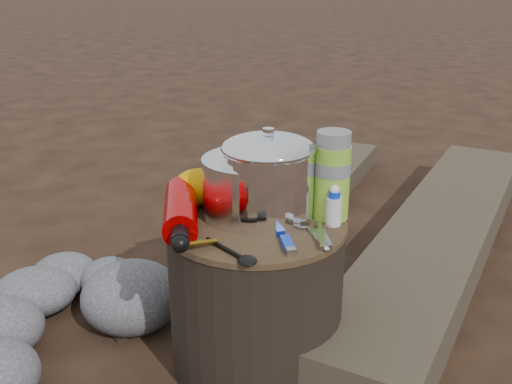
{
  "coord_description": "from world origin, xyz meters",
  "views": [
    {
      "loc": [
        -0.2,
        -1.3,
        0.99
      ],
      "look_at": [
        0.0,
        0.0,
        0.48
      ],
      "focal_mm": 41.84,
      "sensor_mm": 36.0,
      "label": 1
    }
  ],
  "objects": [
    {
      "name": "ground",
      "position": [
        0.0,
        0.0,
        0.0
      ],
      "size": [
        60.0,
        60.0,
        0.0
      ],
      "primitive_type": "plane",
      "color": "black",
      "rests_on": "ground"
    },
    {
      "name": "food_pouch",
      "position": [
        -0.02,
        0.18,
        0.47
      ],
      "size": [
        0.11,
        0.07,
        0.14
      ],
      "primitive_type": "cube",
      "rotation": [
        0.0,
        0.0,
        0.41
      ],
      "color": "navy",
      "rests_on": "stump"
    },
    {
      "name": "lighter",
      "position": [
        0.05,
        -0.14,
        0.41
      ],
      "size": [
        0.02,
        0.08,
        0.02
      ],
      "primitive_type": "cube",
      "rotation": [
        0.0,
        0.0,
        -0.0
      ],
      "color": "#1033CC",
      "rests_on": "stump"
    },
    {
      "name": "squeeze_bottle",
      "position": [
        0.18,
        -0.05,
        0.45
      ],
      "size": [
        0.04,
        0.04,
        0.09
      ],
      "primitive_type": "cylinder",
      "color": "silver",
      "rests_on": "stump"
    },
    {
      "name": "foil_windscreen",
      "position": [
        -0.0,
        0.05,
        0.48
      ],
      "size": [
        0.24,
        0.24,
        0.15
      ],
      "primitive_type": "cylinder",
      "color": "silver",
      "rests_on": "stump"
    },
    {
      "name": "log_main",
      "position": [
        0.73,
        0.47,
        0.08
      ],
      "size": [
        1.38,
        1.68,
        0.16
      ],
      "primitive_type": "cube",
      "rotation": [
        0.0,
        0.0,
        -0.65
      ],
      "color": "#3E3527",
      "rests_on": "ground"
    },
    {
      "name": "camping_pot",
      "position": [
        0.03,
        0.01,
        0.51
      ],
      "size": [
        0.22,
        0.22,
        0.22
      ],
      "primitive_type": "cylinder",
      "color": "white",
      "rests_on": "stump"
    },
    {
      "name": "travel_mug",
      "position": [
        0.12,
        0.14,
        0.46
      ],
      "size": [
        0.08,
        0.08,
        0.12
      ],
      "primitive_type": "cylinder",
      "color": "black",
      "rests_on": "stump"
    },
    {
      "name": "thermos",
      "position": [
        0.19,
        0.0,
        0.51
      ],
      "size": [
        0.09,
        0.09,
        0.22
      ],
      "primitive_type": "cylinder",
      "color": "#80B92F",
      "rests_on": "stump"
    },
    {
      "name": "multitool",
      "position": [
        0.13,
        -0.13,
        0.41
      ],
      "size": [
        0.03,
        0.09,
        0.01
      ],
      "primitive_type": "cube",
      "rotation": [
        0.0,
        0.0,
        -0.06
      ],
      "color": "#B7B7BC",
      "rests_on": "stump"
    },
    {
      "name": "pot_grabber",
      "position": [
        0.12,
        -0.12,
        0.41
      ],
      "size": [
        0.04,
        0.13,
        0.01
      ],
      "primitive_type": null,
      "rotation": [
        0.0,
        0.0,
        -0.05
      ],
      "color": "#B7B7BC",
      "rests_on": "stump"
    },
    {
      "name": "spork",
      "position": [
        -0.09,
        -0.15,
        0.41
      ],
      "size": [
        0.11,
        0.15,
        0.01
      ],
      "primitive_type": null,
      "rotation": [
        0.0,
        0.0,
        0.56
      ],
      "color": "black",
      "rests_on": "stump"
    },
    {
      "name": "stuff_sack",
      "position": [
        -0.13,
        0.14,
        0.45
      ],
      "size": [
        0.14,
        0.11,
        0.09
      ],
      "primitive_type": "ellipsoid",
      "color": "#D68C00",
      "rests_on": "stump"
    },
    {
      "name": "log_small",
      "position": [
        0.49,
        1.14,
        0.05
      ],
      "size": [
        0.79,
        1.06,
        0.09
      ],
      "primitive_type": "cube",
      "rotation": [
        0.0,
        0.0,
        -0.58
      ],
      "color": "#3E3527",
      "rests_on": "ground"
    },
    {
      "name": "stump",
      "position": [
        0.0,
        0.0,
        0.2
      ],
      "size": [
        0.44,
        0.44,
        0.4
      ],
      "primitive_type": "cylinder",
      "color": "black",
      "rests_on": "ground"
    },
    {
      "name": "rock_ring",
      "position": [
        -0.5,
        0.05,
        0.09
      ],
      "size": [
        0.44,
        0.95,
        0.19
      ],
      "primitive_type": null,
      "color": "#535257",
      "rests_on": "ground"
    },
    {
      "name": "fuel_bottle",
      "position": [
        -0.18,
        0.01,
        0.44
      ],
      "size": [
        0.09,
        0.33,
        0.08
      ],
      "primitive_type": null,
      "rotation": [
        0.0,
        0.0,
        -0.04
      ],
      "color": "#A70000",
      "rests_on": "stump"
    }
  ]
}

